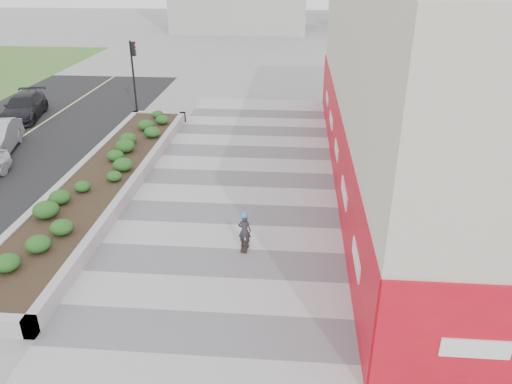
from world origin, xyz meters
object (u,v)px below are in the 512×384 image
planter (103,177)px  skateboarder (245,230)px  car_dark (24,107)px  traffic_signal_near (134,66)px

planter → skateboarder: 7.60m
skateboarder → planter: bearing=146.9°
planter → car_dark: 11.88m
skateboarder → traffic_signal_near: bearing=119.8°
car_dark → skateboarder: bearing=-55.0°
planter → traffic_signal_near: traffic_signal_near is taller
traffic_signal_near → car_dark: traffic_signal_near is taller
traffic_signal_near → skateboarder: 16.96m
car_dark → planter: bearing=-60.2°
traffic_signal_near → skateboarder: traffic_signal_near is taller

